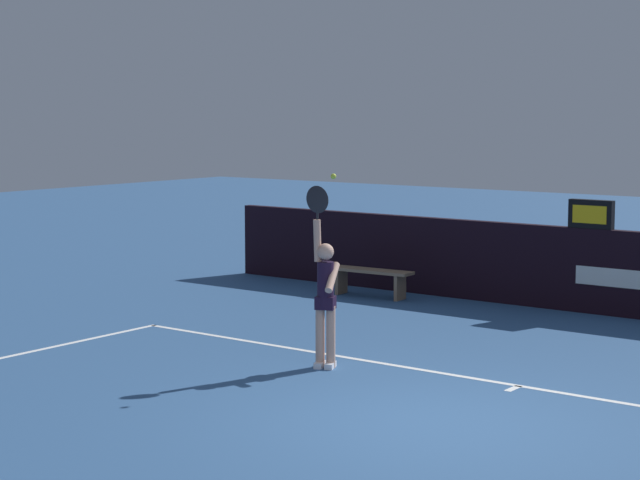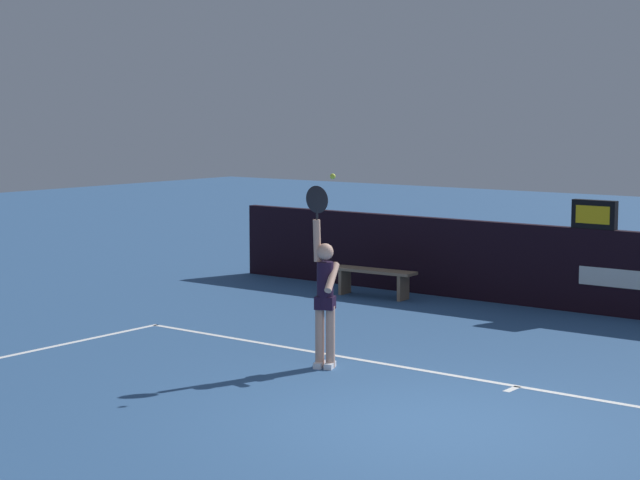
# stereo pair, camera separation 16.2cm
# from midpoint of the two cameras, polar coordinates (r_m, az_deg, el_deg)

# --- Properties ---
(ground_plane) EXTENTS (60.00, 60.00, 0.00)m
(ground_plane) POSITION_cam_midpoint_polar(r_m,az_deg,el_deg) (11.48, 6.17, -9.42)
(ground_plane) COLOR #2F5484
(court_lines) EXTENTS (12.12, 6.05, 0.00)m
(court_lines) POSITION_cam_midpoint_polar(r_m,az_deg,el_deg) (10.63, 3.17, -10.70)
(court_lines) COLOR white
(court_lines) RESTS_ON ground
(speed_display) EXTENTS (0.72, 0.15, 0.45)m
(speed_display) POSITION_cam_midpoint_polar(r_m,az_deg,el_deg) (17.72, 14.28, 1.29)
(speed_display) COLOR black
(speed_display) RESTS_ON back_wall
(tennis_player) EXTENTS (0.50, 0.44, 2.29)m
(tennis_player) POSITION_cam_midpoint_polar(r_m,az_deg,el_deg) (13.62, 0.58, -2.80)
(tennis_player) COLOR tan
(tennis_player) RESTS_ON ground
(tennis_ball) EXTENTS (0.07, 0.07, 0.07)m
(tennis_ball) POSITION_cam_midpoint_polar(r_m,az_deg,el_deg) (13.24, 1.02, 3.32)
(tennis_ball) COLOR #CEE338
(courtside_bench_far) EXTENTS (1.56, 0.45, 0.48)m
(courtside_bench_far) POSITION_cam_midpoint_polar(r_m,az_deg,el_deg) (18.87, 3.03, -1.86)
(courtside_bench_far) COLOR #83674D
(courtside_bench_far) RESTS_ON ground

